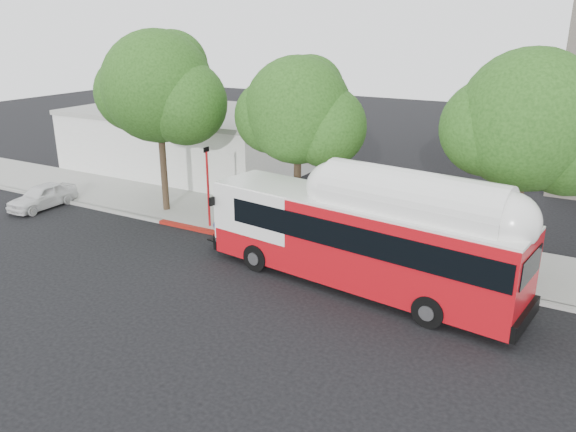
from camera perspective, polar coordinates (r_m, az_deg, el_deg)
name	(u,v)px	position (r m, az deg, el deg)	size (l,w,h in m)	color
ground	(248,284)	(22.80, -4.08, -6.89)	(120.00, 120.00, 0.00)	black
sidewalk	(320,233)	(27.97, 3.22, -1.69)	(60.00, 5.00, 0.15)	gray
curb_strip	(294,250)	(25.82, 0.66, -3.46)	(60.00, 0.30, 0.15)	gray
red_curb_segment	(240,238)	(27.28, -4.88, -2.26)	(10.00, 0.32, 0.16)	maroon
street_tree_left	(166,91)	(30.34, -12.32, 12.26)	(6.67, 5.80, 9.74)	#2D2116
street_tree_mid	(306,115)	(26.36, 1.85, 10.18)	(5.75, 5.00, 8.62)	#2D2116
street_tree_right	(541,127)	(23.29, 24.31, 8.25)	(6.21, 5.40, 9.18)	#2D2116
low_commercial_bldg	(190,139)	(40.88, -9.90, 7.72)	(16.20, 10.20, 4.25)	silver
transit_bus	(360,242)	(21.97, 7.34, -2.64)	(13.91, 4.47, 4.05)	#BA0C15
parked_car	(42,196)	(34.65, -23.69, 1.86)	(4.03, 1.62, 1.37)	silver
signal_pole	(208,188)	(28.32, -8.13, 2.87)	(0.12, 0.40, 4.22)	red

